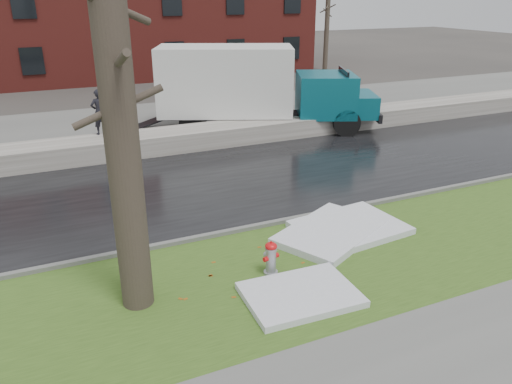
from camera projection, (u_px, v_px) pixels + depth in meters
name	position (u px, v px, depth m)	size (l,w,h in m)	color
ground	(282.00, 244.00, 12.11)	(120.00, 120.00, 0.00)	#47423D
verge	(307.00, 268.00, 11.04)	(60.00, 4.50, 0.04)	#324D19
sidewalk	(426.00, 379.00, 7.87)	(60.00, 3.00, 0.05)	slate
road	(217.00, 183.00, 15.90)	(60.00, 7.00, 0.03)	black
parking_lot	(154.00, 123.00, 23.08)	(60.00, 9.00, 0.03)	slate
curb	(264.00, 225.00, 12.93)	(60.00, 0.15, 0.14)	slate
snowbank	(180.00, 139.00, 19.31)	(60.00, 1.60, 0.75)	#B4AEA5
brick_building	(120.00, 1.00, 36.34)	(26.00, 12.00, 10.00)	maroon
bg_tree_center	(2.00, 33.00, 30.53)	(1.40, 1.62, 6.50)	brown
bg_tree_right	(327.00, 25.00, 37.24)	(1.40, 1.62, 6.50)	brown
fire_hydrant	(271.00, 257.00, 10.63)	(0.39, 0.35, 0.78)	#97989E
tree	(119.00, 112.00, 8.38)	(1.56, 1.87, 7.52)	brown
box_truck	(252.00, 87.00, 21.32)	(10.58, 5.88, 3.59)	black
worker	(99.00, 112.00, 18.30)	(0.61, 0.40, 1.67)	black
snow_patch_near	(350.00, 227.00, 12.70)	(2.60, 2.00, 0.16)	silver
snow_patch_far	(300.00, 295.00, 9.91)	(2.20, 1.60, 0.14)	silver
snow_patch_side	(331.00, 232.00, 12.43)	(2.80, 1.80, 0.18)	silver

